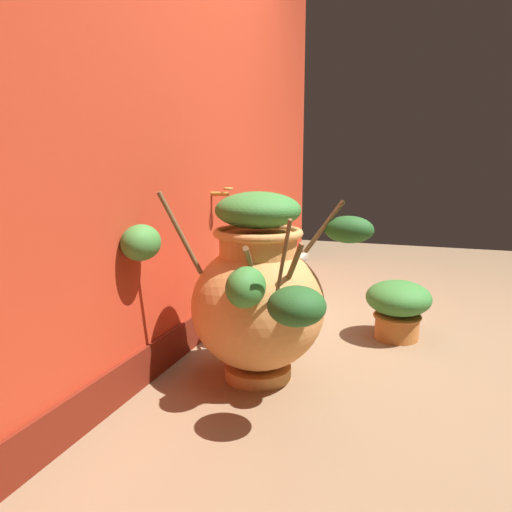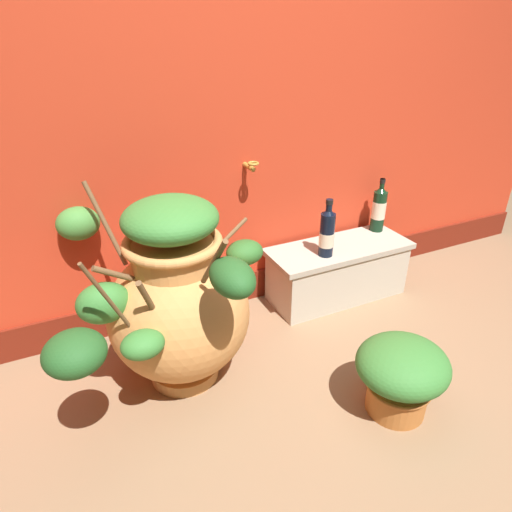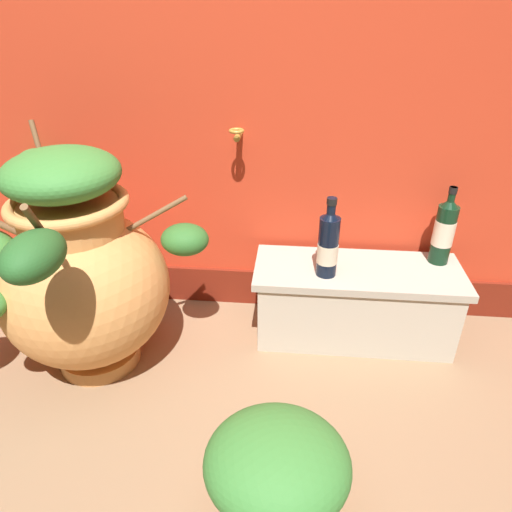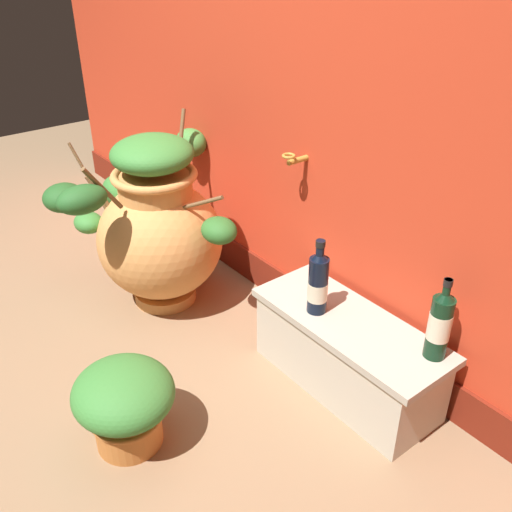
{
  "view_description": "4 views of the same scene",
  "coord_description": "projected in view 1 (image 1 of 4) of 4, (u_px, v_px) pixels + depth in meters",
  "views": [
    {
      "loc": [
        -2.35,
        -0.01,
        0.96
      ],
      "look_at": [
        0.12,
        0.85,
        0.45
      ],
      "focal_mm": 33.77,
      "sensor_mm": 36.0,
      "label": 1
    },
    {
      "loc": [
        -0.78,
        -0.86,
        1.41
      ],
      "look_at": [
        -0.01,
        0.75,
        0.47
      ],
      "focal_mm": 31.14,
      "sensor_mm": 36.0,
      "label": 2
    },
    {
      "loc": [
        0.32,
        -0.65,
        1.24
      ],
      "look_at": [
        0.18,
        0.78,
        0.42
      ],
      "focal_mm": 32.07,
      "sensor_mm": 36.0,
      "label": 3
    },
    {
      "loc": [
        1.72,
        -0.45,
        1.62
      ],
      "look_at": [
        0.19,
        0.76,
        0.49
      ],
      "focal_mm": 39.89,
      "sensor_mm": 36.0,
      "label": 4
    }
  ],
  "objects": [
    {
      "name": "potted_shrub",
      "position": [
        398.0,
        305.0,
        2.63
      ],
      "size": [
        0.37,
        0.35,
        0.32
      ],
      "color": "#C17033",
      "rests_on": "ground_plane"
    },
    {
      "name": "back_wall",
      "position": [
        185.0,
        98.0,
        2.5
      ],
      "size": [
        4.4,
        0.33,
        2.6
      ],
      "color": "red",
      "rests_on": "ground_plane"
    },
    {
      "name": "wine_bottle_middle",
      "position": [
        272.0,
        234.0,
        3.42
      ],
      "size": [
        0.08,
        0.08,
        0.31
      ],
      "color": "black",
      "rests_on": "stone_ledge"
    },
    {
      "name": "stone_ledge",
      "position": [
        270.0,
        284.0,
        3.15
      ],
      "size": [
        0.81,
        0.32,
        0.32
      ],
      "color": "beige",
      "rests_on": "ground_plane"
    },
    {
      "name": "wine_bottle_left",
      "position": [
        272.0,
        246.0,
        2.96
      ],
      "size": [
        0.08,
        0.08,
        0.31
      ],
      "color": "black",
      "rests_on": "stone_ledge"
    },
    {
      "name": "ground_plane",
      "position": [
        411.0,
        361.0,
        2.36
      ],
      "size": [
        7.0,
        7.0,
        0.0
      ],
      "primitive_type": "plane",
      "color": "#896B4C"
    },
    {
      "name": "terracotta_urn",
      "position": [
        258.0,
        292.0,
        2.1
      ],
      "size": [
        0.95,
        0.94,
        0.85
      ],
      "color": "#D68E4C",
      "rests_on": "ground_plane"
    }
  ]
}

